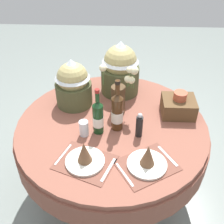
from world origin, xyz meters
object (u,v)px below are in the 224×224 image
at_px(dining_table, 112,138).
at_px(gift_tub_back_left, 73,81).
at_px(wine_bottle_centre, 98,117).
at_px(pepper_mill, 139,126).
at_px(woven_basket_side_right, 178,106).
at_px(place_setting_right, 147,160).
at_px(gift_tub_back_centre, 120,66).
at_px(flower_vase, 120,94).
at_px(wine_bottle_left, 117,111).
at_px(tumbler_near_right, 84,128).
at_px(place_setting_left, 85,157).

xyz_separation_m(dining_table, gift_tub_back_left, (-0.30, 0.24, 0.33)).
height_order(wine_bottle_centre, pepper_mill, wine_bottle_centre).
relative_size(wine_bottle_centre, woven_basket_side_right, 1.43).
bearing_deg(place_setting_right, gift_tub_back_centre, 102.59).
relative_size(wine_bottle_centre, gift_tub_back_left, 0.90).
bearing_deg(flower_vase, pepper_mill, -61.70).
distance_m(flower_vase, woven_basket_side_right, 0.44).
xyz_separation_m(wine_bottle_left, tumbler_near_right, (-0.22, -0.08, -0.09)).
bearing_deg(wine_bottle_left, gift_tub_back_centre, 89.05).
bearing_deg(wine_bottle_left, flower_vase, 85.97).
xyz_separation_m(place_setting_left, wine_bottle_centre, (0.06, 0.29, 0.08)).
distance_m(place_setting_left, pepper_mill, 0.42).
bearing_deg(gift_tub_back_centre, gift_tub_back_left, -151.03).
xyz_separation_m(flower_vase, gift_tub_back_centre, (-0.00, 0.30, 0.07)).
relative_size(gift_tub_back_left, woven_basket_side_right, 1.58).
xyz_separation_m(wine_bottle_left, gift_tub_back_centre, (0.01, 0.48, 0.09)).
relative_size(flower_vase, pepper_mill, 2.11).
xyz_separation_m(place_setting_right, gift_tub_back_left, (-0.53, 0.62, 0.15)).
bearing_deg(place_setting_left, wine_bottle_left, 61.31).
xyz_separation_m(flower_vase, tumbler_near_right, (-0.23, -0.26, -0.11)).
xyz_separation_m(wine_bottle_centre, woven_basket_side_right, (0.57, 0.23, -0.06)).
bearing_deg(place_setting_right, place_setting_left, 178.86).
bearing_deg(wine_bottle_centre, wine_bottle_left, 19.72).
height_order(wine_bottle_centre, tumbler_near_right, wine_bottle_centre).
bearing_deg(wine_bottle_left, woven_basket_side_right, 22.84).
xyz_separation_m(pepper_mill, gift_tub_back_centre, (-0.14, 0.55, 0.15)).
bearing_deg(flower_vase, wine_bottle_centre, -121.48).
bearing_deg(pepper_mill, place_setting_right, -81.24).
distance_m(flower_vase, pepper_mill, 0.30).
bearing_deg(wine_bottle_left, place_setting_left, -118.69).
xyz_separation_m(place_setting_right, gift_tub_back_centre, (-0.18, 0.82, 0.18)).
relative_size(wine_bottle_left, woven_basket_side_right, 1.60).
bearing_deg(tumbler_near_right, place_setting_left, -81.66).
bearing_deg(tumbler_near_right, dining_table, 34.07).
xyz_separation_m(flower_vase, wine_bottle_left, (-0.01, -0.18, -0.02)).
distance_m(wine_bottle_centre, gift_tub_back_left, 0.40).
bearing_deg(woven_basket_side_right, dining_table, -163.16).
relative_size(flower_vase, wine_bottle_left, 1.03).
height_order(flower_vase, gift_tub_back_left, flower_vase).
distance_m(flower_vase, wine_bottle_centre, 0.27).
height_order(gift_tub_back_left, woven_basket_side_right, gift_tub_back_left).
bearing_deg(wine_bottle_left, dining_table, 133.02).
relative_size(tumbler_near_right, gift_tub_back_centre, 0.25).
height_order(gift_tub_back_left, gift_tub_back_centre, gift_tub_back_centre).
xyz_separation_m(place_setting_right, flower_vase, (-0.18, 0.52, 0.12)).
xyz_separation_m(wine_bottle_centre, pepper_mill, (0.27, -0.03, -0.04)).
bearing_deg(woven_basket_side_right, flower_vase, -179.09).
bearing_deg(place_setting_left, tumbler_near_right, 98.34).
relative_size(place_setting_left, gift_tub_back_left, 1.08).
bearing_deg(place_setting_left, gift_tub_back_centre, 76.75).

